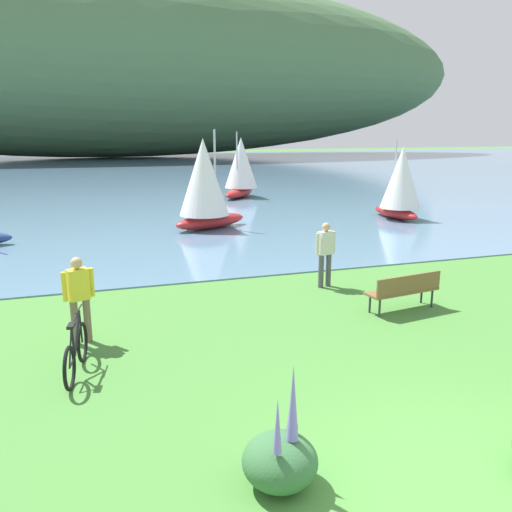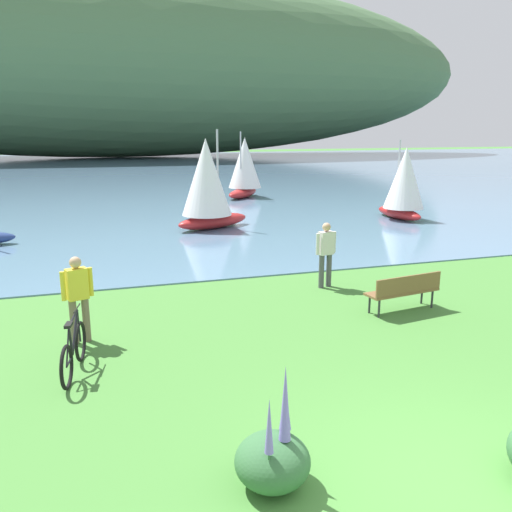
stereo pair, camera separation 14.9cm
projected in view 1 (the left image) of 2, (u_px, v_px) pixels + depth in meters
The scene contains 11 objects.
ground_plane at pixel (480, 493), 5.97m from camera, with size 200.00×200.00×0.00m, color #478438.
bay_water at pixel (128, 171), 51.54m from camera, with size 180.00×80.00×0.04m, color #5B7F9E.
distant_hillside at pixel (107, 64), 74.11m from camera, with size 111.33×28.00×25.85m, color #4C7047.
park_bench_near_camera at pixel (405, 289), 11.84m from camera, with size 1.85×0.74×0.88m.
bicycle_leaning_near_bench at pixel (76, 352), 8.78m from camera, with size 0.39×1.75×1.01m.
person_at_shoreline at pixel (325, 250), 13.57m from camera, with size 0.60×0.29×1.71m.
person_on_the_grass at pixel (79, 295), 9.94m from camera, with size 0.58×0.33×1.71m.
echium_bush_beside_closest at pixel (281, 458), 6.02m from camera, with size 0.88×0.88×1.53m.
sailboat_nearest_to_shore at pixel (205, 183), 21.12m from camera, with size 3.49×2.67×4.00m.
sailboat_mid_bay at pixel (241, 167), 31.23m from camera, with size 3.01×3.16×3.87m.
sailboat_toward_hillside at pixel (401, 182), 23.52m from camera, with size 1.89×3.06×3.55m.
Camera 1 is at (-4.02, -4.13, 4.03)m, focal length 36.81 mm.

